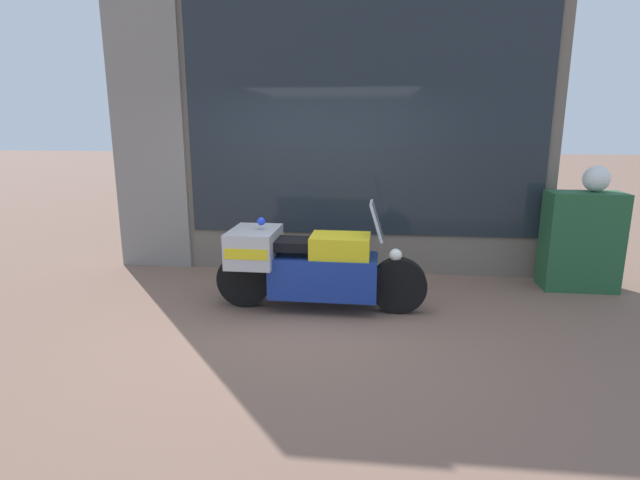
{
  "coord_description": "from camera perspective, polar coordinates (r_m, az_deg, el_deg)",
  "views": [
    {
      "loc": [
        0.71,
        -4.86,
        2.02
      ],
      "look_at": [
        0.03,
        0.84,
        0.67
      ],
      "focal_mm": 28.0,
      "sensor_mm": 36.0,
      "label": 1
    }
  ],
  "objects": [
    {
      "name": "white_helmet",
      "position": [
        6.9,
        29.05,
        6.15
      ],
      "size": [
        0.31,
        0.31,
        0.31
      ],
      "primitive_type": "sphere",
      "color": "white",
      "rests_on": "utility_cabinet"
    },
    {
      "name": "ground_plane",
      "position": [
        5.31,
        -1.44,
        -9.11
      ],
      "size": [
        60.0,
        60.0,
        0.0
      ],
      "primitive_type": "plane",
      "color": "#7A5B4C"
    },
    {
      "name": "paramedic_motorcycle",
      "position": [
        5.47,
        -1.56,
        -2.72
      ],
      "size": [
        2.32,
        0.73,
        1.21
      ],
      "rotation": [
        0.0,
        0.0,
        -0.01
      ],
      "color": "black",
      "rests_on": "ground"
    },
    {
      "name": "utility_cabinet",
      "position": [
        6.91,
        27.66,
        -0.11
      ],
      "size": [
        0.87,
        0.45,
        1.21
      ],
      "primitive_type": "cube",
      "color": "#235633",
      "rests_on": "ground"
    },
    {
      "name": "window_display",
      "position": [
        7.06,
        4.4,
        0.59
      ],
      "size": [
        4.46,
        0.3,
        2.01
      ],
      "color": "slate",
      "rests_on": "ground"
    },
    {
      "name": "shop_building",
      "position": [
        6.95,
        -2.83,
        13.35
      ],
      "size": [
        5.93,
        0.55,
        4.05
      ],
      "color": "#6B6056",
      "rests_on": "ground"
    }
  ]
}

